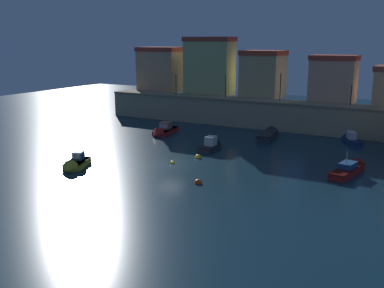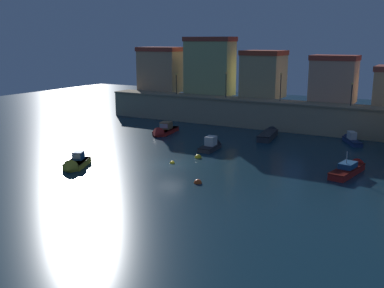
{
  "view_description": "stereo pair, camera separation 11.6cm",
  "coord_description": "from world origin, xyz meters",
  "px_view_note": "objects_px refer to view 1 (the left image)",
  "views": [
    {
      "loc": [
        22.97,
        -36.9,
        12.12
      ],
      "look_at": [
        0.0,
        4.25,
        1.22
      ],
      "focal_mm": 41.84,
      "sensor_mm": 36.0,
      "label": 1
    },
    {
      "loc": [
        23.07,
        -36.85,
        12.12
      ],
      "look_at": [
        0.0,
        4.25,
        1.22
      ],
      "focal_mm": 41.84,
      "sensor_mm": 36.0,
      "label": 2
    }
  ],
  "objects_px": {
    "moored_boat_6": "(163,131)",
    "mooring_buoy_0": "(172,163)",
    "quay_lamp_3": "(352,90)",
    "moored_boat_3": "(75,164)",
    "moored_boat_2": "(269,134)",
    "moored_boat_5": "(351,168)",
    "quay_lamp_2": "(281,83)",
    "moored_boat_0": "(350,139)",
    "moored_boat_1": "(212,145)",
    "quay_lamp_0": "(176,80)",
    "quay_lamp_1": "(226,81)",
    "mooring_buoy_1": "(198,183)",
    "mooring_buoy_2": "(198,158)"
  },
  "relations": [
    {
      "from": "quay_lamp_1",
      "to": "moored_boat_3",
      "type": "xyz_separation_m",
      "value": [
        -2.66,
        -28.83,
        -6.02
      ]
    },
    {
      "from": "quay_lamp_3",
      "to": "moored_boat_6",
      "type": "height_order",
      "value": "quay_lamp_3"
    },
    {
      "from": "moored_boat_1",
      "to": "moored_boat_2",
      "type": "xyz_separation_m",
      "value": [
        3.54,
        9.29,
        -0.04
      ]
    },
    {
      "from": "moored_boat_2",
      "to": "moored_boat_5",
      "type": "height_order",
      "value": "moored_boat_5"
    },
    {
      "from": "quay_lamp_0",
      "to": "moored_boat_0",
      "type": "relative_size",
      "value": 0.61
    },
    {
      "from": "moored_boat_2",
      "to": "moored_boat_3",
      "type": "xyz_separation_m",
      "value": [
        -11.61,
        -23.06,
        -0.01
      ]
    },
    {
      "from": "quay_lamp_2",
      "to": "moored_boat_0",
      "type": "xyz_separation_m",
      "value": [
        10.31,
        -3.69,
        -6.12
      ]
    },
    {
      "from": "moored_boat_0",
      "to": "mooring_buoy_0",
      "type": "relative_size",
      "value": 10.51
    },
    {
      "from": "moored_boat_5",
      "to": "mooring_buoy_0",
      "type": "relative_size",
      "value": 13.78
    },
    {
      "from": "moored_boat_2",
      "to": "mooring_buoy_2",
      "type": "relative_size",
      "value": 9.63
    },
    {
      "from": "quay_lamp_3",
      "to": "moored_boat_3",
      "type": "distance_m",
      "value": 35.73
    },
    {
      "from": "mooring_buoy_1",
      "to": "moored_boat_5",
      "type": "bearing_deg",
      "value": 41.89
    },
    {
      "from": "moored_boat_2",
      "to": "mooring_buoy_1",
      "type": "height_order",
      "value": "moored_boat_2"
    },
    {
      "from": "quay_lamp_1",
      "to": "moored_boat_3",
      "type": "distance_m",
      "value": 29.57
    },
    {
      "from": "moored_boat_0",
      "to": "moored_boat_1",
      "type": "height_order",
      "value": "moored_boat_1"
    },
    {
      "from": "quay_lamp_2",
      "to": "moored_boat_3",
      "type": "relative_size",
      "value": 0.85
    },
    {
      "from": "moored_boat_0",
      "to": "moored_boat_3",
      "type": "bearing_deg",
      "value": 111.46
    },
    {
      "from": "moored_boat_0",
      "to": "mooring_buoy_1",
      "type": "xyz_separation_m",
      "value": [
        -8.54,
        -23.39,
        -0.4
      ]
    },
    {
      "from": "moored_boat_0",
      "to": "moored_boat_5",
      "type": "relative_size",
      "value": 0.76
    },
    {
      "from": "quay_lamp_0",
      "to": "quay_lamp_1",
      "type": "distance_m",
      "value": 8.53
    },
    {
      "from": "moored_boat_2",
      "to": "mooring_buoy_2",
      "type": "xyz_separation_m",
      "value": [
        -3.03,
        -13.65,
        -0.41
      ]
    },
    {
      "from": "moored_boat_0",
      "to": "moored_boat_1",
      "type": "distance_m",
      "value": 17.41
    },
    {
      "from": "moored_boat_6",
      "to": "mooring_buoy_2",
      "type": "distance_m",
      "value": 12.98
    },
    {
      "from": "moored_boat_1",
      "to": "quay_lamp_3",
      "type": "bearing_deg",
      "value": -42.32
    },
    {
      "from": "quay_lamp_2",
      "to": "mooring_buoy_2",
      "type": "height_order",
      "value": "quay_lamp_2"
    },
    {
      "from": "moored_boat_3",
      "to": "mooring_buoy_2",
      "type": "bearing_deg",
      "value": 115.0
    },
    {
      "from": "quay_lamp_2",
      "to": "moored_boat_3",
      "type": "bearing_deg",
      "value": -110.79
    },
    {
      "from": "moored_boat_6",
      "to": "moored_boat_5",
      "type": "bearing_deg",
      "value": 67.73
    },
    {
      "from": "quay_lamp_1",
      "to": "moored_boat_2",
      "type": "distance_m",
      "value": 12.23
    },
    {
      "from": "quay_lamp_0",
      "to": "quay_lamp_1",
      "type": "height_order",
      "value": "quay_lamp_1"
    },
    {
      "from": "mooring_buoy_0",
      "to": "mooring_buoy_1",
      "type": "relative_size",
      "value": 0.73
    },
    {
      "from": "quay_lamp_1",
      "to": "moored_boat_6",
      "type": "height_order",
      "value": "quay_lamp_1"
    },
    {
      "from": "quay_lamp_1",
      "to": "mooring_buoy_1",
      "type": "xyz_separation_m",
      "value": [
        10.06,
        -27.09,
        -6.42
      ]
    },
    {
      "from": "quay_lamp_0",
      "to": "quay_lamp_2",
      "type": "xyz_separation_m",
      "value": [
        16.82,
        0.0,
        0.37
      ]
    },
    {
      "from": "quay_lamp_2",
      "to": "moored_boat_2",
      "type": "bearing_deg",
      "value": -83.43
    },
    {
      "from": "moored_boat_0",
      "to": "mooring_buoy_2",
      "type": "height_order",
      "value": "moored_boat_0"
    },
    {
      "from": "moored_boat_1",
      "to": "quay_lamp_1",
      "type": "bearing_deg",
      "value": 16.64
    },
    {
      "from": "moored_boat_3",
      "to": "mooring_buoy_0",
      "type": "bearing_deg",
      "value": 107.58
    },
    {
      "from": "mooring_buoy_0",
      "to": "quay_lamp_0",
      "type": "bearing_deg",
      "value": 120.27
    },
    {
      "from": "moored_boat_0",
      "to": "mooring_buoy_1",
      "type": "relative_size",
      "value": 7.67
    },
    {
      "from": "mooring_buoy_1",
      "to": "mooring_buoy_2",
      "type": "distance_m",
      "value": 8.71
    },
    {
      "from": "quay_lamp_0",
      "to": "moored_boat_5",
      "type": "bearing_deg",
      "value": -30.12
    },
    {
      "from": "quay_lamp_1",
      "to": "moored_boat_6",
      "type": "bearing_deg",
      "value": -109.84
    },
    {
      "from": "moored_boat_0",
      "to": "moored_boat_6",
      "type": "distance_m",
      "value": 23.75
    },
    {
      "from": "mooring_buoy_2",
      "to": "quay_lamp_3",
      "type": "bearing_deg",
      "value": 58.77
    },
    {
      "from": "moored_boat_2",
      "to": "moored_boat_3",
      "type": "distance_m",
      "value": 25.82
    },
    {
      "from": "quay_lamp_1",
      "to": "quay_lamp_2",
      "type": "relative_size",
      "value": 0.95
    },
    {
      "from": "quay_lamp_0",
      "to": "quay_lamp_1",
      "type": "bearing_deg",
      "value": 0.0
    },
    {
      "from": "moored_boat_6",
      "to": "mooring_buoy_0",
      "type": "bearing_deg",
      "value": 28.29
    },
    {
      "from": "mooring_buoy_2",
      "to": "moored_boat_2",
      "type": "bearing_deg",
      "value": 77.48
    }
  ]
}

